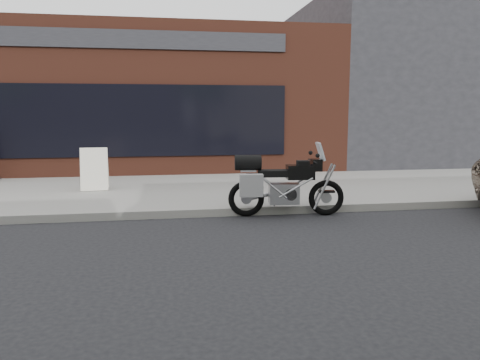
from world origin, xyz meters
TOP-DOWN VIEW (x-y plane):
  - ground at (0.00, 0.00)m, footprint 120.00×120.00m
  - near_sidewalk at (0.00, 7.00)m, footprint 44.00×6.00m
  - storefront at (-2.00, 13.98)m, footprint 14.00×10.07m
  - neighbour_building at (10.00, 14.00)m, footprint 10.00×10.00m
  - motorcycle at (1.58, 3.89)m, footprint 2.18×0.70m
  - sandwich_sign at (-2.11, 6.71)m, footprint 0.64×0.60m

SIDE VIEW (x-z plane):
  - ground at x=0.00m, z-range 0.00..0.00m
  - near_sidewalk at x=0.00m, z-range 0.00..0.15m
  - motorcycle at x=1.58m, z-range -0.09..1.29m
  - sandwich_sign at x=-2.11m, z-range 0.15..1.12m
  - storefront at x=-2.00m, z-range 0.00..4.50m
  - neighbour_building at x=10.00m, z-range 0.00..6.00m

